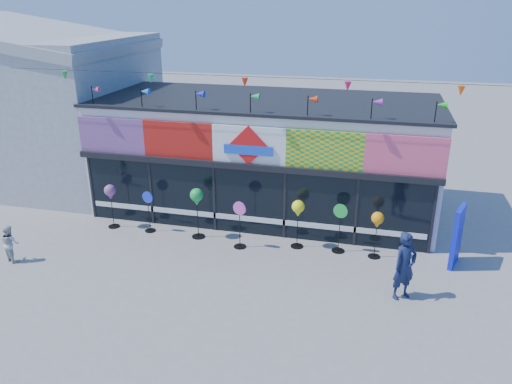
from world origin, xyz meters
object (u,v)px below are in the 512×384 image
(adult_man, at_px, (405,266))
(child, at_px, (10,243))
(spinner_4, at_px, (298,210))
(blue_sign, at_px, (457,236))
(spinner_3, at_px, (240,223))
(spinner_0, at_px, (110,193))
(spinner_1, at_px, (149,210))
(spinner_6, at_px, (377,221))
(spinner_5, at_px, (339,227))
(spinner_2, at_px, (197,199))

(adult_man, distance_m, child, 11.44)
(spinner_4, bearing_deg, blue_sign, -0.04)
(spinner_3, height_order, child, spinner_3)
(spinner_0, bearing_deg, spinner_1, -0.40)
(spinner_3, bearing_deg, child, -158.90)
(spinner_3, relative_size, child, 1.35)
(blue_sign, distance_m, adult_man, 2.68)
(child, bearing_deg, spinner_4, -138.25)
(spinner_4, bearing_deg, spinner_6, -2.47)
(adult_man, bearing_deg, spinner_5, 91.86)
(blue_sign, distance_m, spinner_5, 3.42)
(spinner_4, bearing_deg, adult_man, -34.63)
(spinner_6, bearing_deg, spinner_2, 179.99)
(spinner_2, height_order, spinner_5, spinner_2)
(spinner_0, distance_m, child, 3.48)
(spinner_0, xyz_separation_m, adult_man, (9.62, -2.14, -0.31))
(spinner_3, bearing_deg, spinner_4, 14.70)
(adult_man, bearing_deg, child, 145.32)
(child, bearing_deg, spinner_6, -143.03)
(spinner_0, bearing_deg, blue_sign, 0.28)
(blue_sign, relative_size, spinner_6, 1.23)
(spinner_1, height_order, spinner_6, spinner_6)
(spinner_2, height_order, spinner_3, spinner_2)
(spinner_3, xyz_separation_m, spinner_5, (3.08, 0.47, 0.02))
(spinner_1, xyz_separation_m, spinner_5, (6.38, 0.07, 0.08))
(spinner_2, xyz_separation_m, spinner_3, (1.54, -0.36, -0.56))
(spinner_1, bearing_deg, spinner_0, 179.60)
(spinner_0, xyz_separation_m, child, (-1.79, -2.90, -0.67))
(spinner_4, height_order, adult_man, adult_man)
(spinner_6, bearing_deg, spinner_3, -175.10)
(blue_sign, distance_m, spinner_4, 4.74)
(spinner_1, bearing_deg, child, -137.59)
(blue_sign, height_order, spinner_5, blue_sign)
(spinner_0, relative_size, spinner_5, 0.97)
(blue_sign, xyz_separation_m, adult_man, (-1.55, -2.19, 0.01))
(blue_sign, distance_m, spinner_1, 9.80)
(spinner_0, height_order, child, spinner_0)
(spinner_4, xyz_separation_m, spinner_5, (1.31, 0.00, -0.43))
(spinner_3, bearing_deg, blue_sign, 4.06)
(blue_sign, bearing_deg, spinner_1, -161.30)
(blue_sign, xyz_separation_m, spinner_6, (-2.30, -0.10, 0.27))
(spinner_3, bearing_deg, adult_man, -19.30)
(adult_man, bearing_deg, spinner_2, 123.61)
(spinner_3, bearing_deg, spinner_6, 4.90)
(spinner_5, bearing_deg, spinner_6, -5.61)
(spinner_2, height_order, spinner_6, spinner_2)
(spinner_3, relative_size, spinner_4, 0.98)
(spinner_0, distance_m, spinner_2, 3.14)
(spinner_1, bearing_deg, spinner_4, 0.76)
(adult_man, bearing_deg, spinner_3, 122.19)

